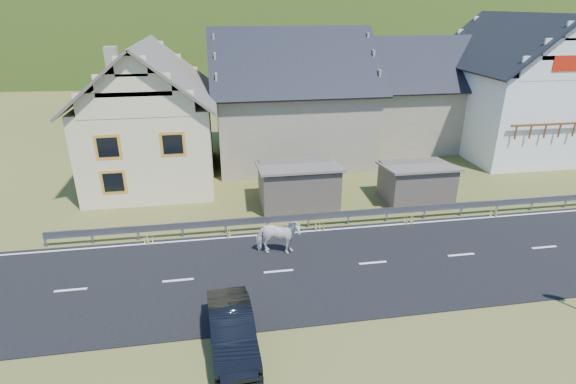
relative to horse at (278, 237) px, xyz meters
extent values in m
plane|color=#4A4F1E|center=(3.81, -1.41, -0.86)|extent=(160.00, 160.00, 0.00)
cube|color=black|center=(3.81, -1.41, -0.84)|extent=(60.00, 7.00, 0.04)
cube|color=silver|center=(3.81, -1.41, -0.82)|extent=(60.00, 6.60, 0.01)
cube|color=#93969B|center=(3.81, 2.27, -0.28)|extent=(28.00, 0.08, 0.34)
cube|color=#93969B|center=(-10.19, 2.29, -0.51)|extent=(0.10, 0.06, 0.70)
cube|color=#93969B|center=(-8.19, 2.29, -0.51)|extent=(0.10, 0.06, 0.70)
cube|color=#93969B|center=(-6.19, 2.29, -0.51)|extent=(0.10, 0.06, 0.70)
cube|color=#93969B|center=(-4.19, 2.29, -0.51)|extent=(0.10, 0.06, 0.70)
cube|color=#93969B|center=(-2.19, 2.29, -0.51)|extent=(0.10, 0.06, 0.70)
cube|color=#93969B|center=(-0.19, 2.29, -0.51)|extent=(0.10, 0.06, 0.70)
cube|color=#93969B|center=(1.81, 2.29, -0.51)|extent=(0.10, 0.06, 0.70)
cube|color=#93969B|center=(3.81, 2.29, -0.51)|extent=(0.10, 0.06, 0.70)
cube|color=#93969B|center=(5.81, 2.29, -0.51)|extent=(0.10, 0.06, 0.70)
cube|color=#93969B|center=(7.81, 2.29, -0.51)|extent=(0.10, 0.06, 0.70)
cube|color=#93969B|center=(9.81, 2.29, -0.51)|extent=(0.10, 0.06, 0.70)
cube|color=#93969B|center=(11.81, 2.29, -0.51)|extent=(0.10, 0.06, 0.70)
cube|color=#93969B|center=(13.81, 2.29, -0.51)|extent=(0.10, 0.06, 0.70)
cube|color=#93969B|center=(15.81, 2.29, -0.51)|extent=(0.10, 0.06, 0.70)
cube|color=brown|center=(1.81, 5.09, 0.24)|extent=(4.30, 3.30, 2.40)
cube|color=brown|center=(8.31, 4.59, 0.14)|extent=(3.80, 2.90, 2.20)
cube|color=beige|center=(-6.19, 10.59, 1.64)|extent=(7.00, 9.00, 5.00)
cube|color=gold|center=(-7.79, 6.09, 2.54)|extent=(1.30, 0.12, 1.30)
cube|color=gold|center=(-4.59, 6.09, 2.54)|extent=(1.30, 0.12, 1.30)
cube|color=gold|center=(-7.79, 6.09, 0.64)|extent=(1.30, 0.12, 1.30)
cube|color=gray|center=(-8.19, 12.09, 5.70)|extent=(0.70, 0.70, 2.40)
cube|color=gray|center=(2.81, 13.59, 1.64)|extent=(10.00, 9.00, 5.00)
cube|color=gray|center=(12.81, 15.59, 1.44)|extent=(9.00, 8.00, 4.60)
cube|color=white|center=(18.81, 12.59, 2.14)|extent=(8.00, 10.00, 6.00)
cube|color=red|center=(18.81, 7.56, 5.94)|extent=(2.60, 0.06, 0.90)
cube|color=brown|center=(18.81, 7.34, 2.34)|extent=(6.80, 0.12, 0.12)
ellipsoid|color=#1E340D|center=(8.81, 178.59, -20.86)|extent=(440.00, 280.00, 260.00)
ellipsoid|color=black|center=(-51.19, 108.59, 5.14)|extent=(76.00, 50.00, 28.00)
imported|color=white|center=(0.00, 0.00, 0.00)|extent=(1.23, 2.07, 1.64)
imported|color=black|center=(-2.24, -5.41, -0.22)|extent=(1.59, 3.98, 1.29)
camera|label=1|loc=(-2.33, -16.83, 9.25)|focal=28.00mm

